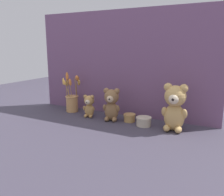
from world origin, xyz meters
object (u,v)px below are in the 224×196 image
at_px(decorative_tin_tall, 144,121).
at_px(decorative_tin_short, 130,118).
at_px(teddy_bear_small, 89,105).
at_px(flower_vase, 72,100).
at_px(teddy_bear_medium, 111,104).
at_px(teddy_bear_large, 175,106).

height_order(decorative_tin_tall, decorative_tin_short, decorative_tin_tall).
height_order(teddy_bear_small, decorative_tin_short, teddy_bear_small).
distance_m(flower_vase, decorative_tin_short, 0.50).
bearing_deg(teddy_bear_medium, flower_vase, 170.97).
bearing_deg(decorative_tin_tall, teddy_bear_medium, 179.09).
xyz_separation_m(teddy_bear_large, flower_vase, (-0.80, 0.06, -0.06)).
relative_size(teddy_bear_large, decorative_tin_tall, 2.92).
relative_size(teddy_bear_small, decorative_tin_short, 1.99).
xyz_separation_m(teddy_bear_large, decorative_tin_short, (-0.30, 0.04, -0.12)).
bearing_deg(decorative_tin_short, teddy_bear_large, -6.84).
distance_m(teddy_bear_large, decorative_tin_tall, 0.22).
bearing_deg(teddy_bear_medium, decorative_tin_short, 16.79).
bearing_deg(flower_vase, teddy_bear_medium, -9.03).
distance_m(teddy_bear_large, teddy_bear_medium, 0.42).
distance_m(teddy_bear_medium, flower_vase, 0.38).
bearing_deg(teddy_bear_small, decorative_tin_tall, -0.04).
xyz_separation_m(teddy_bear_medium, teddy_bear_small, (-0.18, -0.00, -0.03)).
relative_size(teddy_bear_large, decorative_tin_short, 3.52).
relative_size(teddy_bear_large, teddy_bear_medium, 1.28).
distance_m(teddy_bear_medium, decorative_tin_short, 0.15).
relative_size(teddy_bear_small, flower_vase, 0.53).
bearing_deg(decorative_tin_tall, decorative_tin_short, 161.09).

